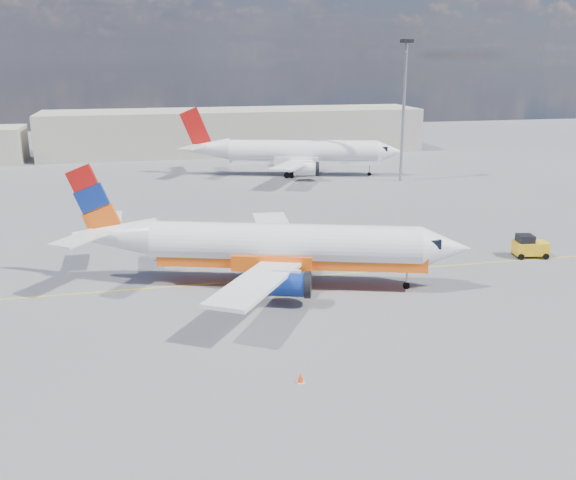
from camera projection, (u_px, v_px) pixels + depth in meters
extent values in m
plane|color=#5C5D61|center=(307.00, 289.00, 50.58)|extent=(240.00, 240.00, 0.00)
cube|color=yellow|center=(298.00, 277.00, 53.39)|extent=(70.00, 0.15, 0.01)
cube|color=#B3AC9A|center=(234.00, 131.00, 120.81)|extent=(70.00, 14.00, 8.00)
cylinder|color=white|center=(285.00, 244.00, 50.55)|extent=(21.12, 9.48, 3.26)
cone|color=white|center=(446.00, 248.00, 49.54)|extent=(4.64, 4.27, 3.26)
cone|color=white|center=(113.00, 236.00, 51.59)|extent=(7.34, 4.98, 3.10)
cube|color=black|center=(429.00, 241.00, 49.50)|extent=(2.22, 2.60, 0.67)
cube|color=#FF5D10|center=(292.00, 258.00, 50.82)|extent=(20.94, 8.93, 1.15)
cube|color=white|center=(276.00, 232.00, 57.34)|extent=(3.78, 11.69, 0.77)
cube|color=white|center=(256.00, 283.00, 44.48)|extent=(8.65, 11.42, 0.77)
cylinder|color=navy|center=(295.00, 250.00, 55.14)|extent=(3.84, 2.78, 1.82)
cylinder|color=navy|center=(287.00, 284.00, 46.87)|extent=(3.84, 2.78, 1.82)
cylinder|color=black|center=(313.00, 250.00, 55.02)|extent=(1.07, 2.07, 2.02)
cylinder|color=black|center=(308.00, 285.00, 46.75)|extent=(1.07, 2.07, 2.02)
cube|color=#FF5D10|center=(93.00, 200.00, 50.90)|extent=(4.38, 1.63, 5.99)
cube|color=white|center=(109.00, 219.00, 54.48)|extent=(2.15, 4.82, 0.17)
cube|color=white|center=(80.00, 238.00, 48.60)|extent=(4.51, 5.13, 0.17)
cylinder|color=#96959D|center=(407.00, 274.00, 50.40)|extent=(0.22, 0.22, 2.02)
cylinder|color=black|center=(406.00, 286.00, 50.66)|extent=(0.58, 0.38, 0.54)
cylinder|color=black|center=(265.00, 270.00, 53.75)|extent=(0.93, 0.61, 0.86)
cylinder|color=black|center=(258.00, 289.00, 49.34)|extent=(0.93, 0.61, 0.86)
cylinder|color=white|center=(303.00, 151.00, 97.53)|extent=(22.57, 8.94, 3.46)
cone|color=white|center=(390.00, 152.00, 97.14)|extent=(4.81, 4.37, 3.46)
cone|color=white|center=(206.00, 149.00, 97.86)|extent=(7.73, 4.96, 3.29)
cube|color=black|center=(381.00, 148.00, 97.03)|extent=(2.26, 2.70, 0.71)
cube|color=white|center=(306.00, 159.00, 97.84)|extent=(22.42, 8.35, 1.22)
cube|color=white|center=(294.00, 151.00, 104.68)|extent=(3.35, 12.25, 0.82)
cube|color=white|center=(292.00, 165.00, 90.98)|extent=(8.69, 12.31, 0.82)
cylinder|color=white|center=(306.00, 159.00, 102.44)|extent=(4.03, 2.79, 1.94)
cylinder|color=white|center=(306.00, 169.00, 93.64)|extent=(4.03, 2.79, 1.94)
cylinder|color=black|center=(317.00, 159.00, 102.39)|extent=(1.03, 2.20, 2.14)
cylinder|color=black|center=(317.00, 169.00, 93.59)|extent=(1.03, 2.20, 2.14)
cube|color=#B7110E|center=(196.00, 128.00, 97.04)|extent=(4.71, 1.49, 6.36)
cube|color=white|center=(200.00, 142.00, 100.85)|extent=(2.55, 5.22, 0.18)
cube|color=white|center=(193.00, 147.00, 94.59)|extent=(4.62, 5.50, 0.18)
cylinder|color=#96959D|center=(370.00, 167.00, 97.90)|extent=(0.22, 0.22, 2.14)
cylinder|color=black|center=(369.00, 174.00, 98.17)|extent=(0.61, 0.38, 0.57)
cylinder|color=black|center=(290.00, 170.00, 100.83)|extent=(0.98, 0.60, 0.92)
cylinder|color=black|center=(289.00, 175.00, 96.13)|extent=(0.98, 0.60, 0.92)
cylinder|color=black|center=(514.00, 252.00, 59.34)|extent=(0.60, 0.32, 0.57)
cylinder|color=black|center=(521.00, 257.00, 57.81)|extent=(0.60, 0.32, 0.57)
cylinder|color=black|center=(538.00, 251.00, 59.47)|extent=(0.60, 0.32, 0.57)
cylinder|color=black|center=(546.00, 256.00, 57.93)|extent=(0.60, 0.32, 0.57)
cube|color=yellow|center=(530.00, 248.00, 58.48)|extent=(3.20, 2.07, 1.14)
cube|color=black|center=(525.00, 238.00, 58.19)|extent=(1.58, 1.58, 0.69)
cube|color=white|center=(301.00, 382.00, 36.21)|extent=(0.43, 0.43, 0.04)
cone|color=#F93809|center=(301.00, 377.00, 36.12)|extent=(0.36, 0.36, 0.55)
cylinder|color=#96959D|center=(403.00, 114.00, 91.37)|extent=(0.43, 0.43, 19.37)
cube|color=black|center=(407.00, 41.00, 88.60)|extent=(1.45, 1.45, 0.48)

